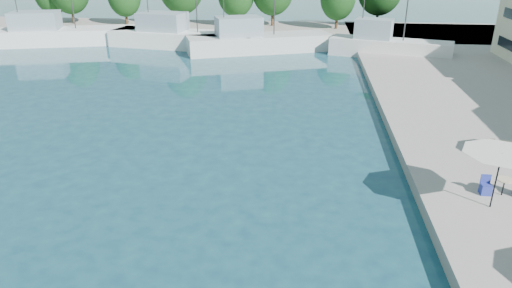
# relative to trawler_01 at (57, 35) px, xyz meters

# --- Properties ---
(quay_far) EXTENTS (90.00, 16.00, 0.60)m
(quay_far) POSITION_rel_trawler_01_xyz_m (20.70, 10.01, -0.77)
(quay_far) COLOR #9A958B
(quay_far) RESTS_ON ground
(trawler_01) EXTENTS (17.95, 9.22, 10.20)m
(trawler_01) POSITION_rel_trawler_01_xyz_m (0.00, 0.00, 0.00)
(trawler_01) COLOR white
(trawler_01) RESTS_ON ground
(trawler_02) EXTENTS (17.62, 7.25, 10.20)m
(trawler_02) POSITION_rel_trawler_01_xyz_m (14.98, -0.10, 0.00)
(trawler_02) COLOR white
(trawler_02) RESTS_ON ground
(trawler_03) EXTENTS (16.23, 9.48, 10.20)m
(trawler_03) POSITION_rel_trawler_01_xyz_m (23.93, -1.64, 0.00)
(trawler_03) COLOR silver
(trawler_03) RESTS_ON ground
(trawler_04) EXTENTS (12.63, 6.40, 10.20)m
(trawler_04) POSITION_rel_trawler_01_xyz_m (37.74, -2.66, 0.00)
(trawler_04) COLOR silver
(trawler_04) RESTS_ON ground
(umbrella_white) EXTENTS (3.01, 3.01, 2.40)m
(umbrella_white) POSITION_rel_trawler_01_xyz_m (37.33, -34.43, 1.68)
(umbrella_white) COLOR black
(umbrella_white) RESTS_ON quay_right
(cafe_table_02) EXTENTS (1.82, 0.70, 0.76)m
(cafe_table_02) POSITION_rel_trawler_01_xyz_m (38.18, -33.34, -0.18)
(cafe_table_02) COLOR black
(cafe_table_02) RESTS_ON quay_right
(cafe_table_03) EXTENTS (1.82, 0.70, 0.76)m
(cafe_table_03) POSITION_rel_trawler_01_xyz_m (39.78, -29.10, -0.18)
(cafe_table_03) COLOR black
(cafe_table_03) RESTS_ON quay_right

